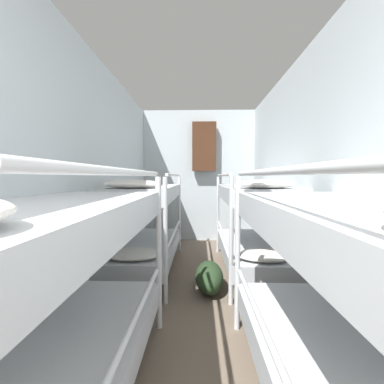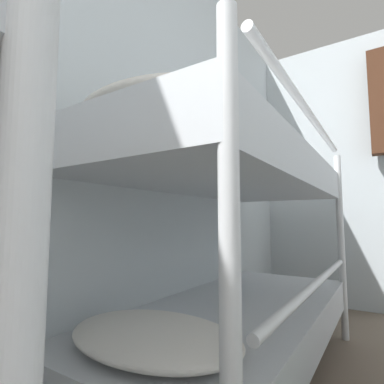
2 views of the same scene
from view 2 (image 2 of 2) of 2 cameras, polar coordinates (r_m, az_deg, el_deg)
The scene contains 1 object.
bunk_stack_left_far at distance 1.48m, azimuth 8.06°, elevation -9.81°, with size 0.76×1.77×1.26m.
Camera 2 is at (-0.06, 2.17, 0.77)m, focal length 28.00 mm.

